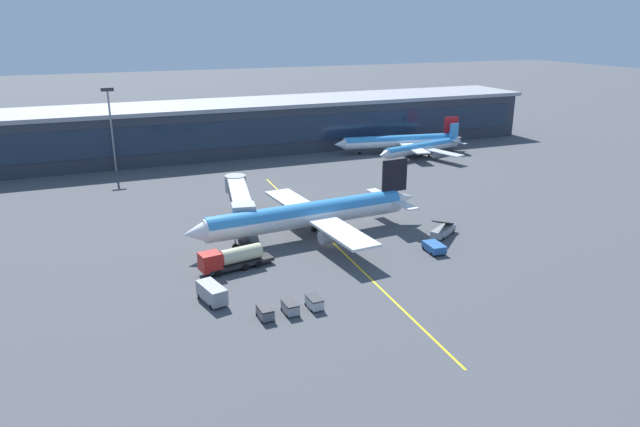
{
  "coord_description": "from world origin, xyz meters",
  "views": [
    {
      "loc": [
        -35.13,
        -80.21,
        33.84
      ],
      "look_at": [
        -1.39,
        2.14,
        4.5
      ],
      "focal_mm": 33.03,
      "sensor_mm": 36.0,
      "label": 1
    }
  ],
  "objects_px": {
    "belt_loader": "(443,230)",
    "commuter_jet_far": "(400,141)",
    "baggage_cart_2": "(314,302)",
    "pushback_tug": "(434,247)",
    "baggage_cart_1": "(290,307)",
    "main_airliner": "(309,214)",
    "baggage_cart_0": "(265,312)",
    "fuel_tanker": "(232,258)",
    "crew_van": "(211,292)",
    "commuter_jet_near": "(422,148)"
  },
  "relations": [
    {
      "from": "main_airliner",
      "to": "baggage_cart_2",
      "type": "height_order",
      "value": "main_airliner"
    },
    {
      "from": "main_airliner",
      "to": "belt_loader",
      "type": "distance_m",
      "value": 22.28
    },
    {
      "from": "fuel_tanker",
      "to": "baggage_cart_1",
      "type": "height_order",
      "value": "fuel_tanker"
    },
    {
      "from": "belt_loader",
      "to": "commuter_jet_far",
      "type": "height_order",
      "value": "commuter_jet_far"
    },
    {
      "from": "fuel_tanker",
      "to": "commuter_jet_near",
      "type": "distance_m",
      "value": 82.13
    },
    {
      "from": "fuel_tanker",
      "to": "crew_van",
      "type": "distance_m",
      "value": 9.99
    },
    {
      "from": "commuter_jet_far",
      "to": "main_airliner",
      "type": "bearing_deg",
      "value": -131.94
    },
    {
      "from": "belt_loader",
      "to": "commuter_jet_near",
      "type": "height_order",
      "value": "commuter_jet_near"
    },
    {
      "from": "commuter_jet_far",
      "to": "commuter_jet_near",
      "type": "relative_size",
      "value": 1.22
    },
    {
      "from": "baggage_cart_1",
      "to": "commuter_jet_near",
      "type": "height_order",
      "value": "commuter_jet_near"
    },
    {
      "from": "baggage_cart_2",
      "to": "commuter_jet_far",
      "type": "bearing_deg",
      "value": 53.96
    },
    {
      "from": "belt_loader",
      "to": "main_airliner",
      "type": "bearing_deg",
      "value": 159.0
    },
    {
      "from": "commuter_jet_near",
      "to": "main_airliner",
      "type": "bearing_deg",
      "value": -137.91
    },
    {
      "from": "crew_van",
      "to": "commuter_jet_near",
      "type": "relative_size",
      "value": 0.18
    },
    {
      "from": "main_airliner",
      "to": "pushback_tug",
      "type": "relative_size",
      "value": 10.56
    },
    {
      "from": "fuel_tanker",
      "to": "commuter_jet_far",
      "type": "relative_size",
      "value": 0.31
    },
    {
      "from": "baggage_cart_0",
      "to": "commuter_jet_near",
      "type": "relative_size",
      "value": 0.09
    },
    {
      "from": "crew_van",
      "to": "baggage_cart_0",
      "type": "height_order",
      "value": "crew_van"
    },
    {
      "from": "belt_loader",
      "to": "crew_van",
      "type": "xyz_separation_m",
      "value": [
        -40.46,
        -9.21,
        0.32
      ]
    },
    {
      "from": "baggage_cart_0",
      "to": "baggage_cart_2",
      "type": "bearing_deg",
      "value": 2.11
    },
    {
      "from": "belt_loader",
      "to": "crew_van",
      "type": "relative_size",
      "value": 1.22
    },
    {
      "from": "baggage_cart_2",
      "to": "fuel_tanker",
      "type": "bearing_deg",
      "value": 113.01
    },
    {
      "from": "baggage_cart_1",
      "to": "baggage_cart_2",
      "type": "bearing_deg",
      "value": 2.11
    },
    {
      "from": "baggage_cart_0",
      "to": "commuter_jet_near",
      "type": "height_order",
      "value": "commuter_jet_near"
    },
    {
      "from": "pushback_tug",
      "to": "commuter_jet_far",
      "type": "distance_m",
      "value": 71.54
    },
    {
      "from": "baggage_cart_1",
      "to": "crew_van",
      "type": "bearing_deg",
      "value": 140.55
    },
    {
      "from": "baggage_cart_1",
      "to": "baggage_cart_2",
      "type": "xyz_separation_m",
      "value": [
        3.2,
        0.12,
        0.0
      ]
    },
    {
      "from": "belt_loader",
      "to": "commuter_jet_far",
      "type": "relative_size",
      "value": 0.18
    },
    {
      "from": "baggage_cart_0",
      "to": "baggage_cart_1",
      "type": "relative_size",
      "value": 1.0
    },
    {
      "from": "belt_loader",
      "to": "commuter_jet_far",
      "type": "distance_m",
      "value": 64.12
    },
    {
      "from": "commuter_jet_near",
      "to": "crew_van",
      "type": "bearing_deg",
      "value": -138.28
    },
    {
      "from": "pushback_tug",
      "to": "belt_loader",
      "type": "bearing_deg",
      "value": 46.76
    },
    {
      "from": "main_airliner",
      "to": "pushback_tug",
      "type": "bearing_deg",
      "value": -41.78
    },
    {
      "from": "fuel_tanker",
      "to": "belt_loader",
      "type": "relative_size",
      "value": 1.7
    },
    {
      "from": "crew_van",
      "to": "fuel_tanker",
      "type": "bearing_deg",
      "value": 61.11
    },
    {
      "from": "belt_loader",
      "to": "baggage_cart_0",
      "type": "xyz_separation_m",
      "value": [
        -35.54,
        -16.0,
        -0.21
      ]
    },
    {
      "from": "crew_van",
      "to": "baggage_cart_0",
      "type": "relative_size",
      "value": 1.98
    },
    {
      "from": "baggage_cart_2",
      "to": "pushback_tug",
      "type": "bearing_deg",
      "value": 22.93
    },
    {
      "from": "baggage_cart_1",
      "to": "commuter_jet_near",
      "type": "relative_size",
      "value": 0.09
    },
    {
      "from": "main_airliner",
      "to": "crew_van",
      "type": "relative_size",
      "value": 7.75
    },
    {
      "from": "main_airliner",
      "to": "commuter_jet_near",
      "type": "xyz_separation_m",
      "value": [
        48.44,
        43.75,
        -1.35
      ]
    },
    {
      "from": "main_airliner",
      "to": "baggage_cart_1",
      "type": "distance_m",
      "value": 26.71
    },
    {
      "from": "baggage_cart_0",
      "to": "main_airliner",
      "type": "bearing_deg",
      "value": 58.05
    },
    {
      "from": "baggage_cart_1",
      "to": "baggage_cart_0",
      "type": "bearing_deg",
      "value": -177.89
    },
    {
      "from": "baggage_cart_0",
      "to": "baggage_cart_2",
      "type": "relative_size",
      "value": 1.0
    },
    {
      "from": "baggage_cart_2",
      "to": "commuter_jet_far",
      "type": "height_order",
      "value": "commuter_jet_far"
    },
    {
      "from": "pushback_tug",
      "to": "baggage_cart_0",
      "type": "xyz_separation_m",
      "value": [
        -30.17,
        -10.29,
        -0.07
      ]
    },
    {
      "from": "baggage_cart_0",
      "to": "commuter_jet_far",
      "type": "xyz_separation_m",
      "value": [
        60.74,
        74.93,
        2.31
      ]
    },
    {
      "from": "belt_loader",
      "to": "baggage_cart_1",
      "type": "height_order",
      "value": "belt_loader"
    },
    {
      "from": "baggage_cart_0",
      "to": "fuel_tanker",
      "type": "bearing_deg",
      "value": 90.38
    }
  ]
}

